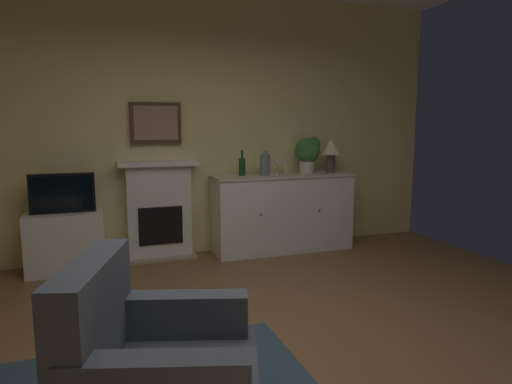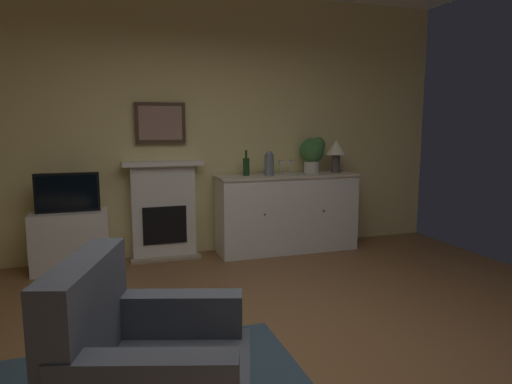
% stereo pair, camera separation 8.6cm
% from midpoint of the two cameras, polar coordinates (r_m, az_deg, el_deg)
% --- Properties ---
extents(ground_plane, '(6.26, 5.50, 0.10)m').
position_cam_midpoint_polar(ground_plane, '(3.11, 1.84, -21.52)').
color(ground_plane, brown).
rests_on(ground_plane, ground).
extents(wall_rear, '(6.26, 0.06, 2.98)m').
position_cam_midpoint_polar(wall_rear, '(5.31, -9.02, 8.24)').
color(wall_rear, '#EAD68C').
rests_on(wall_rear, ground_plane).
extents(fireplace_unit, '(0.87, 0.30, 1.10)m').
position_cam_midpoint_polar(fireplace_unit, '(5.22, -12.49, -2.24)').
color(fireplace_unit, white).
rests_on(fireplace_unit, ground_plane).
extents(framed_picture, '(0.55, 0.04, 0.45)m').
position_cam_midpoint_polar(framed_picture, '(5.17, -12.90, 8.42)').
color(framed_picture, '#473323').
extents(sideboard_cabinet, '(1.69, 0.49, 0.92)m').
position_cam_midpoint_polar(sideboard_cabinet, '(5.43, 2.94, -2.58)').
color(sideboard_cabinet, white).
rests_on(sideboard_cabinet, ground_plane).
extents(table_lamp, '(0.26, 0.26, 0.40)m').
position_cam_midpoint_polar(table_lamp, '(5.61, 8.97, 5.29)').
color(table_lamp, '#4C4742').
rests_on(table_lamp, sideboard_cabinet).
extents(wine_bottle, '(0.08, 0.08, 0.29)m').
position_cam_midpoint_polar(wine_bottle, '(5.21, -2.23, 3.24)').
color(wine_bottle, '#193F1E').
rests_on(wine_bottle, sideboard_cabinet).
extents(wine_glass_left, '(0.07, 0.07, 0.16)m').
position_cam_midpoint_polar(wine_glass_left, '(5.32, 2.12, 3.51)').
color(wine_glass_left, silver).
rests_on(wine_glass_left, sideboard_cabinet).
extents(wine_glass_center, '(0.07, 0.07, 0.16)m').
position_cam_midpoint_polar(wine_glass_center, '(5.36, 3.22, 3.54)').
color(wine_glass_center, silver).
rests_on(wine_glass_center, sideboard_cabinet).
extents(vase_decorative, '(0.11, 0.11, 0.28)m').
position_cam_midpoint_polar(vase_decorative, '(5.21, 0.67, 3.60)').
color(vase_decorative, slate).
rests_on(vase_decorative, sideboard_cabinet).
extents(tv_cabinet, '(0.75, 0.42, 0.62)m').
position_cam_midpoint_polar(tv_cabinet, '(5.08, -23.18, -5.79)').
color(tv_cabinet, white).
rests_on(tv_cabinet, ground_plane).
extents(tv_set, '(0.62, 0.07, 0.40)m').
position_cam_midpoint_polar(tv_set, '(4.96, -23.54, -0.15)').
color(tv_set, black).
rests_on(tv_set, tv_cabinet).
extents(potted_plant_small, '(0.30, 0.30, 0.43)m').
position_cam_midpoint_polar(potted_plant_small, '(5.51, 6.09, 5.05)').
color(potted_plant_small, beige).
rests_on(potted_plant_small, sideboard_cabinet).
extents(armchair, '(1.00, 0.97, 0.92)m').
position_cam_midpoint_polar(armchair, '(2.27, -13.70, -21.40)').
color(armchair, '#474C56').
rests_on(armchair, ground_plane).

